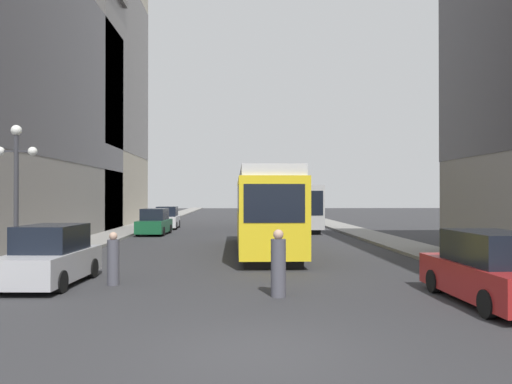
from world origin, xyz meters
The scene contains 13 objects.
ground_plane centered at (0.00, 0.00, 0.00)m, with size 200.00×200.00×0.00m, color #303033.
sidewalk_left centered at (-8.57, 40.00, 0.07)m, with size 2.51×120.00×0.15m, color gray.
sidewalk_right centered at (8.57, 40.00, 0.07)m, with size 2.51×120.00×0.15m, color gray.
streetcar centered at (1.04, 15.55, 2.10)m, with size 2.69×12.88×3.89m.
transit_bus centered at (4.30, 31.38, 1.95)m, with size 2.99×11.86×3.45m.
parked_car_left_near centered at (-6.02, 6.86, 0.84)m, with size 2.06×4.30×1.82m.
parked_car_left_mid centered at (-6.02, 32.93, 0.84)m, with size 1.98×4.32×1.82m.
parked_car_right_far centered at (6.02, 3.63, 0.84)m, with size 1.92×4.78×1.82m.
parked_car_left_far centered at (-6.02, 26.46, 0.84)m, with size 2.03×4.38×1.82m.
pedestrian_crossing_near centered at (-4.10, 6.71, 0.75)m, with size 0.36×0.36×1.61m.
pedestrian_crossing_far centered at (0.77, 4.76, 0.84)m, with size 0.41×0.41×1.81m.
lamp_post_left_near centered at (-7.92, 8.85, 3.47)m, with size 1.41×0.36×5.00m.
building_left_midblock centered at (-15.92, 36.84, 13.75)m, with size 12.78×18.38×26.68m.
Camera 1 is at (-0.39, -8.66, 2.72)m, focal length 35.13 mm.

